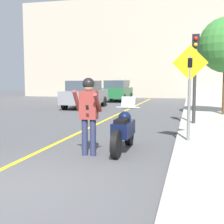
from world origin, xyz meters
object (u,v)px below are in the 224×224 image
Objects in this scene: person_biker at (89,108)px; parked_car_green at (117,91)px; traffic_light at (195,61)px; motorcycle at (124,130)px; crossing_sign at (190,84)px; parked_car_white at (124,88)px; parked_car_grey at (85,94)px.

person_biker is 18.19m from parked_car_green.
motorcycle is at bearing -111.45° from traffic_light.
crossing_sign is at bearing 35.72° from person_biker.
person_biker is 24.18m from parked_car_white.
parked_car_green is (-5.75, 16.25, -0.79)m from crossing_sign.
person_biker reaches higher than parked_car_white.
crossing_sign is at bearing -57.49° from parked_car_grey.
parked_car_green is (0.53, 6.40, 0.00)m from parked_car_grey.
person_biker is 5.67m from traffic_light.
crossing_sign is at bearing -70.51° from parked_car_green.
parked_car_grey reaches higher than motorcycle.
traffic_light is 20.02m from parked_car_white.
parked_car_grey is at bearing 109.54° from person_biker.
motorcycle is 17.71m from parked_car_green.
crossing_sign is 0.59× the size of parked_car_white.
motorcycle is 0.52× the size of parked_car_white.
parked_car_green is at bearing 85.29° from parked_car_grey.
motorcycle is at bearing -66.29° from parked_car_grey.
parked_car_grey is 1.00× the size of parked_car_green.
motorcycle is 11.80m from parked_car_grey.
crossing_sign is 11.71m from parked_car_grey.
motorcycle is at bearing -148.55° from crossing_sign.
traffic_light reaches higher than parked_car_green.
parked_car_white is (-4.95, 23.15, 0.35)m from motorcycle.
person_biker is at bearing -78.79° from parked_car_green.
parked_car_grey and parked_car_green have the same top height.
motorcycle is 0.68× the size of traffic_light.
crossing_sign reaches higher than parked_car_white.
crossing_sign reaches higher than parked_car_green.
crossing_sign is 0.77× the size of traffic_light.
person_biker reaches higher than motorcycle.
crossing_sign is 23.15m from parked_car_white.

